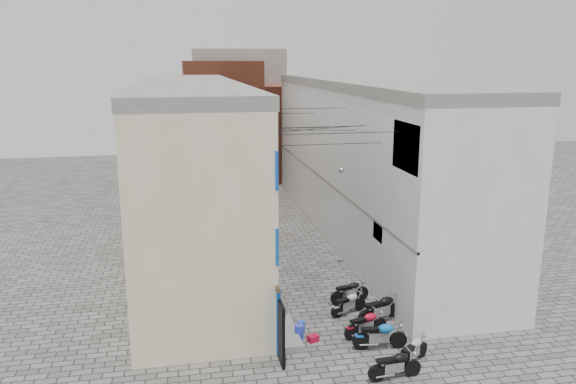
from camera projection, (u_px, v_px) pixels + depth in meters
ground at (347, 348)px, 20.17m from camera, size 90.00×90.00×0.00m
plinth at (246, 238)px, 32.15m from camera, size 0.90×26.00×0.25m
building_left at (191, 165)px, 30.54m from camera, size 5.10×27.00×9.00m
building_right at (366, 159)px, 32.48m from camera, size 5.94×26.00×9.00m
building_far_brick_left at (223, 124)px, 45.35m from camera, size 6.00×6.00×10.00m
building_far_brick_right at (279, 132)px, 48.44m from camera, size 5.00×6.00×8.00m
building_far_concrete at (239, 111)px, 51.34m from camera, size 8.00×5.00×11.00m
far_shopfront at (252, 176)px, 43.94m from camera, size 2.00×0.30×2.40m
overhead_wires at (302, 126)px, 25.82m from camera, size 5.80×13.02×1.32m
motorcycle_a at (395, 364)px, 18.12m from camera, size 1.87×0.70×1.06m
motorcycle_b at (413, 350)px, 19.01m from camera, size 1.77×1.50×1.03m
motorcycle_c at (380, 334)px, 20.01m from camera, size 2.04×0.84×1.15m
motorcycle_d at (366, 323)px, 20.93m from camera, size 1.93×1.07×1.07m
motorcycle_e at (381, 308)px, 21.99m from camera, size 2.29×1.29×1.26m
motorcycle_f at (349, 302)px, 22.76m from camera, size 1.82×1.18×1.01m
motorcycle_g at (350, 290)px, 23.89m from camera, size 1.89×0.95×1.05m
person_a at (265, 280)px, 23.53m from camera, size 0.53×0.69×1.66m
person_b at (257, 261)px, 26.04m from camera, size 0.73×0.83×1.44m
water_jug_near at (299, 332)px, 20.81m from camera, size 0.36×0.36×0.53m
water_jug_far at (301, 326)px, 21.32m from camera, size 0.35×0.35×0.44m
red_crate at (313, 338)px, 20.61m from camera, size 0.46×0.41×0.24m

